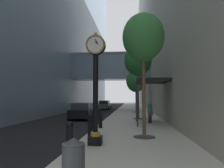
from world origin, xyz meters
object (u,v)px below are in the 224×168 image
trash_bin (73,160)px  pedestrian_walking (150,111)px  bollard_second (90,125)px  street_tree_near (143,38)px  car_black_near (82,111)px  car_grey_mid (105,105)px  bollard_nearest (69,139)px  bollard_third (100,118)px  street_tree_mid_far (136,81)px  street_tree_mid_near (138,61)px  street_clock (96,82)px

trash_bin → pedestrian_walking: bearing=76.6°
trash_bin → bollard_second: bearing=97.5°
street_tree_near → car_black_near: (-5.42, 9.31, -4.37)m
pedestrian_walking → car_grey_mid: pedestrian_walking is taller
bollard_nearest → car_grey_mid: size_ratio=0.28×
bollard_third → car_grey_mid: bearing=96.9°
pedestrian_walking → bollard_second: bearing=-118.8°
street_tree_mid_far → street_tree_mid_near: bearing=-90.0°
pedestrian_walking → car_black_near: bearing=150.4°
street_tree_near → trash_bin: bearing=-108.7°
bollard_second → bollard_third: (0.00, 3.32, 0.00)m
street_clock → bollard_second: street_clock is taller
street_tree_mid_far → trash_bin: 23.91m
street_tree_mid_near → street_tree_mid_far: size_ratio=1.20×
street_clock → bollard_third: size_ratio=4.03×
bollard_second → bollard_nearest: bearing=-90.0°
street_tree_near → car_black_near: 11.62m
street_clock → car_grey_mid: 28.25m
trash_bin → car_black_near: 15.46m
bollard_second → car_grey_mid: car_grey_mid is taller
trash_bin → car_grey_mid: 32.10m
street_clock → bollard_second: (-0.50, 1.33, -2.01)m
street_tree_near → car_black_near: bearing=120.2°
bollard_second → street_tree_near: street_tree_near is taller
bollard_third → street_tree_mid_far: size_ratio=0.20×
street_tree_mid_far → pedestrian_walking: street_tree_mid_far is taller
street_tree_near → trash_bin: size_ratio=5.99×
bollard_nearest → pedestrian_walking: bearing=70.3°
street_tree_mid_near → pedestrian_walking: street_tree_mid_near is taller
trash_bin → street_tree_mid_near: bearing=82.4°
bollard_third → car_black_near: 7.05m
street_clock → trash_bin: street_clock is taller
bollard_nearest → bollard_third: same height
bollard_third → trash_bin: (0.69, -8.58, -0.08)m
bollard_nearest → bollard_second: bearing=90.0°
trash_bin → street_clock: bearing=92.9°
street_tree_near → street_clock: bearing=-139.5°
street_clock → trash_bin: size_ratio=4.56×
bollard_third → pedestrian_walking: pedestrian_walking is taller
bollard_third → car_grey_mid: (-2.81, 23.32, 0.01)m
bollard_second → pedestrian_walking: size_ratio=0.70×
car_black_near → car_grey_mid: size_ratio=0.99×
street_tree_mid_far → pedestrian_walking: (0.80, -12.02, -3.35)m
street_clock → bollard_nearest: street_clock is taller
street_clock → bollard_second: bearing=110.4°
street_tree_near → car_black_near: street_tree_near is taller
car_black_near → street_tree_mid_far: bearing=57.4°
street_tree_mid_near → car_black_near: bearing=175.6°
bollard_nearest → bollard_second: same height
street_tree_near → trash_bin: 7.54m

